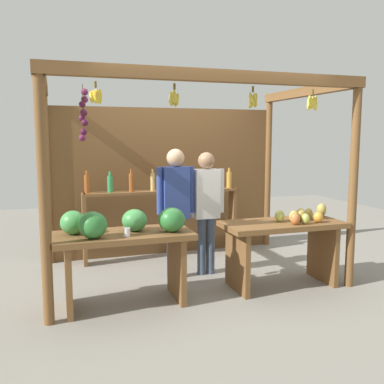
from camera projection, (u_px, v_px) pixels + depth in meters
The scene contains 7 objects.
ground_plane at pixel (187, 273), 5.53m from camera, with size 12.00×12.00×0.00m, color gray.
market_stall at pixel (176, 163), 5.81m from camera, with size 3.50×2.18×2.43m.
fruit_counter_left at pixel (123, 240), 4.40m from camera, with size 1.42×0.66×1.04m.
fruit_counter_right at pixel (284, 237), 5.01m from camera, with size 1.43×0.64×0.94m.
bottle_shelf_unit at pixel (162, 203), 6.12m from camera, with size 2.25×0.22×1.33m.
vendor_man at pixel (176, 201), 5.24m from camera, with size 0.48×0.22×1.62m.
vendor_woman at pixel (206, 202), 5.40m from camera, with size 0.48×0.21×1.57m.
Camera 1 is at (-1.58, -5.11, 1.76)m, focal length 39.81 mm.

